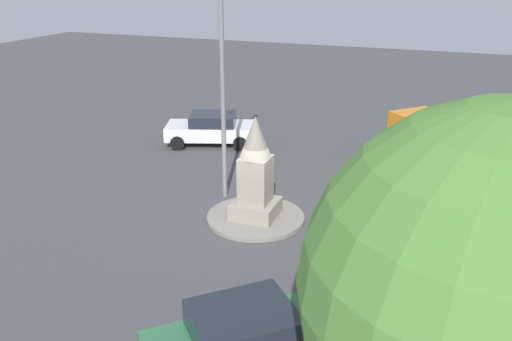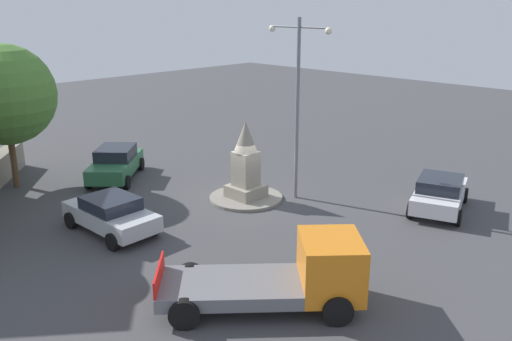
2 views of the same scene
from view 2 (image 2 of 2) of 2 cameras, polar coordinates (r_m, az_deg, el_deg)
The scene contains 9 objects.
ground_plane at distance 23.66m, azimuth -1.07°, elevation -3.06°, with size 80.00×80.00×0.00m, color #424244.
traffic_island at distance 23.64m, azimuth -1.07°, elevation -2.91°, with size 3.20×3.20×0.14m, color gray.
monument at distance 23.13m, azimuth -1.10°, elevation 0.81°, with size 1.40×1.40×3.37m.
streetlamp at distance 22.77m, azimuth 4.44°, elevation 8.26°, with size 3.25×0.28×7.72m.
car_white_passing at distance 23.46m, azimuth 18.90°, elevation -2.26°, with size 3.06×4.40×1.44m.
car_green_waiting at distance 27.07m, azimuth -14.66°, elevation 0.79°, with size 4.21×4.30×1.55m.
car_silver_far_side at distance 20.86m, azimuth -15.14°, elevation -4.42°, with size 4.13×2.09×1.39m.
truck_orange_approaching at distance 15.37m, azimuth 3.63°, elevation -11.02°, with size 5.34×5.52×2.05m.
tree_near_wall at distance 26.73m, azimuth -25.13°, elevation 7.29°, with size 4.53×4.53×6.60m.
Camera 2 is at (-15.88, 15.47, 8.26)m, focal length 37.71 mm.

